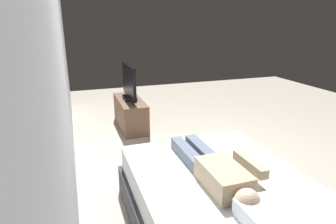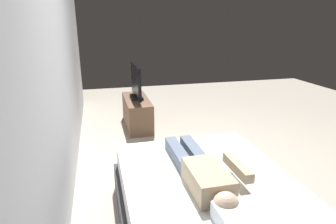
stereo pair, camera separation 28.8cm
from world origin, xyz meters
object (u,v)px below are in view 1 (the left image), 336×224
(person, at_px, (217,170))
(bed, at_px, (222,208))
(pillow, at_px, (276,223))
(remote, at_px, (248,162))
(tv, at_px, (129,83))
(tv_stand, at_px, (130,113))

(person, bearing_deg, bed, -117.00)
(pillow, bearing_deg, bed, 0.00)
(remote, bearing_deg, bed, 117.34)
(bed, height_order, tv, tv)
(person, relative_size, remote, 8.40)
(remote, height_order, tv_stand, remote)
(bed, height_order, pillow, pillow)
(bed, relative_size, tv, 2.18)
(person, bearing_deg, tv, 2.94)
(remote, xyz_separation_m, tv, (2.69, 0.55, 0.24))
(pillow, xyz_separation_m, tv, (3.51, 0.20, 0.18))
(bed, height_order, person, person)
(person, bearing_deg, pillow, -175.16)
(bed, distance_m, person, 0.36)
(tv_stand, relative_size, tv, 1.25)
(pillow, bearing_deg, remote, -23.00)
(pillow, distance_m, remote, 0.89)
(pillow, relative_size, person, 0.38)
(tv_stand, bearing_deg, tv, 0.00)
(person, bearing_deg, remote, -69.53)
(bed, relative_size, pillow, 4.00)
(person, height_order, remote, person)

